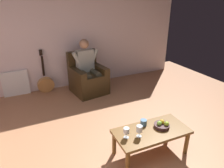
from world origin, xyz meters
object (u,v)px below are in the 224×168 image
Objects in this scene: wine_glass_far at (126,131)px; person_seated at (87,65)px; wine_glass_near at (139,129)px; fruit_bowl at (162,125)px; armchair at (88,79)px; guitar at (46,83)px; candle_jar at (144,123)px; coffee_table at (151,134)px.

person_seated is at bearing -96.87° from wine_glass_far.
wine_glass_near reaches higher than fruit_bowl.
wine_glass_near is at bearing 78.97° from person_seated.
person_seated reaches higher than armchair.
armchair is at bearing 157.17° from guitar.
guitar is 6.12× the size of wine_glass_near.
wine_glass_far is at bearing -17.40° from wine_glass_near.
wine_glass_far is (-0.64, 2.77, 0.27)m from guitar.
wine_glass_far is 1.59× the size of candle_jar.
guitar is at bearing -77.01° from wine_glass_far.
guitar reaches higher than coffee_table.
candle_jar is (-0.36, -0.14, -0.06)m from wine_glass_far.
wine_glass_near is 0.75× the size of fruit_bowl.
person_seated is (-0.00, 0.01, 0.34)m from armchair.
guitar reaches higher than fruit_bowl.
guitar is 2.86m from wine_glass_far.
guitar is at bearing -66.52° from fruit_bowl.
person_seated is 5.66× the size of fruit_bowl.
guitar is (1.04, -2.79, -0.11)m from coffee_table.
guitar reaches higher than armchair.
person_seated reaches higher than fruit_bowl.
person_seated reaches higher than guitar.
armchair is 0.89× the size of coffee_table.
armchair is 1.01m from guitar.
armchair reaches higher than wine_glass_far.
wine_glass_near is at bearing 5.48° from fruit_bowl.
person_seated is 8.45× the size of wine_glass_far.
wine_glass_far is at bearing 75.00° from armchair.
armchair is 4.33× the size of fruit_bowl.
fruit_bowl is (-0.29, 2.40, 0.11)m from armchair.
fruit_bowl reaches higher than coffee_table.
armchair is 0.34m from person_seated.
wine_glass_far is 0.39m from candle_jar.
wine_glass_near is at bearing 9.31° from coffee_table.
armchair reaches higher than fruit_bowl.
candle_jar is at bearing -135.51° from wine_glass_near.
person_seated is 7.52× the size of wine_glass_near.
coffee_table is at bearing 177.93° from wine_glass_far.
fruit_bowl is at bearing 143.20° from candle_jar.
guitar is 2.95m from wine_glass_near.
wine_glass_near reaches higher than wine_glass_far.
wine_glass_far is at bearing 21.31° from candle_jar.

